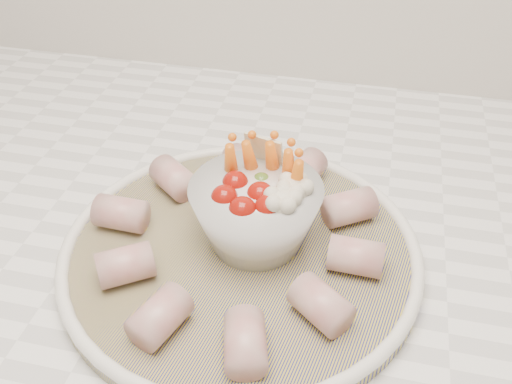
# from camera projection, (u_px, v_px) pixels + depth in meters

# --- Properties ---
(serving_platter) EXTENTS (0.38, 0.38, 0.02)m
(serving_platter) POSITION_uv_depth(u_px,v_px,m) (241.00, 251.00, 0.53)
(serving_platter) COLOR navy
(serving_platter) RESTS_ON kitchen_counter
(veggie_bowl) EXTENTS (0.12, 0.12, 0.09)m
(veggie_bowl) POSITION_uv_depth(u_px,v_px,m) (257.00, 210.00, 0.51)
(veggie_bowl) COLOR silver
(veggie_bowl) RESTS_ON serving_platter
(cured_meat_rolls) EXTENTS (0.27, 0.28, 0.03)m
(cured_meat_rolls) POSITION_uv_depth(u_px,v_px,m) (240.00, 235.00, 0.51)
(cured_meat_rolls) COLOR #B25251
(cured_meat_rolls) RESTS_ON serving_platter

